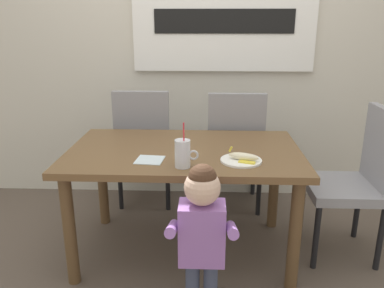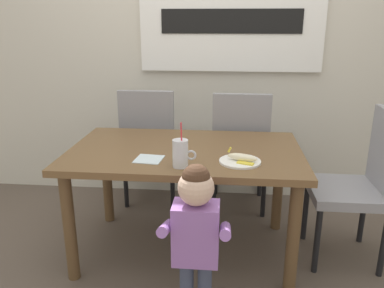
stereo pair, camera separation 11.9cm
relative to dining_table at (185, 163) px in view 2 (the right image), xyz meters
The scene contains 11 objects.
ground_plane 0.61m from the dining_table, ahead, with size 24.00×24.00×0.00m, color brown.
back_wall 1.30m from the dining_table, 89.71° to the left, with size 6.40×0.17×2.90m.
dining_table is the anchor object (origin of this frame).
dining_chair_left 0.78m from the dining_table, 117.66° to the left, with size 0.44×0.45×0.96m.
dining_chair_right 0.72m from the dining_table, 60.63° to the left, with size 0.44×0.45×0.96m.
dining_chair_far 1.08m from the dining_table, ahead, with size 0.44×0.44×0.96m.
toddler_standing 0.63m from the dining_table, 78.97° to the right, with size 0.33×0.24×0.84m.
milk_cup 0.35m from the dining_table, 87.96° to the right, with size 0.13×0.08×0.25m.
snack_plate 0.40m from the dining_table, 32.32° to the right, with size 0.23×0.23×0.01m, color white.
peeled_banana 0.42m from the dining_table, 32.51° to the right, with size 0.17×0.13×0.07m.
paper_napkin 0.29m from the dining_table, 131.09° to the right, with size 0.15×0.15×0.00m, color silver.
Camera 2 is at (0.26, -2.24, 1.45)m, focal length 36.45 mm.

